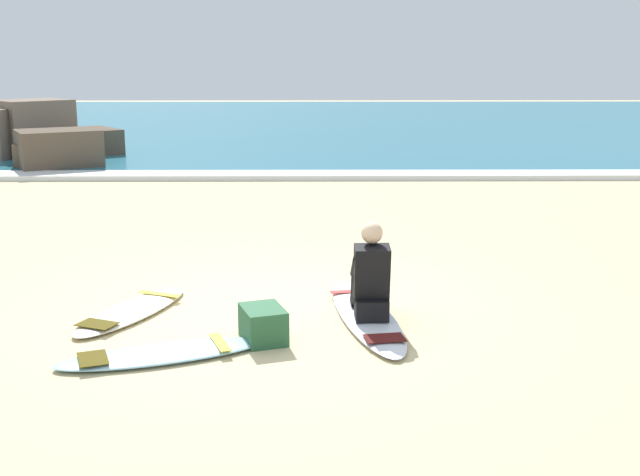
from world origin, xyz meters
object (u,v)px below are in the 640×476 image
Objects in this scene: surfboard_main at (366,315)px; surfboard_spare_near at (162,354)px; surfer_seated at (371,280)px; surfboard_spare_far at (132,311)px; beach_bag at (263,324)px.

surfboard_spare_near is (-1.85, -1.05, 0.00)m from surfboard_main.
surfer_seated is at bearing 26.22° from surfboard_spare_near.
beach_bag is (1.39, -0.80, 0.12)m from surfboard_spare_far.
surfboard_spare_far is (-2.41, 0.28, -0.40)m from surfer_seated.
surfboard_main is at bearing 33.12° from beach_bag.
surfboard_main is 5.26× the size of beach_bag.
beach_bag is at bearing 25.30° from surfboard_spare_near.
surfer_seated reaches higher than beach_bag.
beach_bag is (-0.99, -0.65, 0.12)m from surfboard_main.
beach_bag is at bearing -153.02° from surfer_seated.
surfer_seated is 1.18m from beach_bag.
surfboard_spare_far is 3.82× the size of beach_bag.
surfer_seated is (0.03, -0.12, 0.40)m from surfboard_main.
surfboard_spare_near is 3.96× the size of beach_bag.
surfboard_spare_near and surfboard_spare_far have the same top height.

